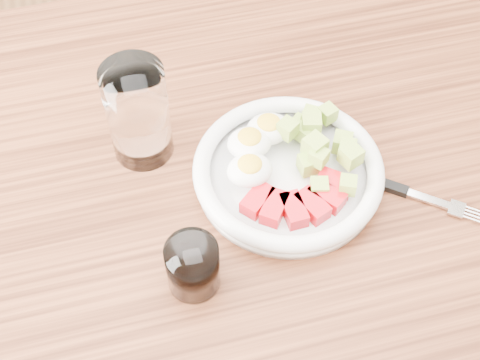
% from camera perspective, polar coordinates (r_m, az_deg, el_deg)
% --- Properties ---
extents(dining_table, '(1.50, 0.90, 0.77)m').
position_cam_1_polar(dining_table, '(0.93, 0.76, -5.14)').
color(dining_table, brown).
rests_on(dining_table, ground).
extents(bowl, '(0.24, 0.24, 0.06)m').
position_cam_1_polar(bowl, '(0.84, 4.02, 0.96)').
color(bowl, white).
rests_on(bowl, dining_table).
extents(fork, '(0.17, 0.14, 0.01)m').
position_cam_1_polar(fork, '(0.87, 12.79, -0.58)').
color(fork, black).
rests_on(fork, dining_table).
extents(water_glass, '(0.08, 0.08, 0.14)m').
position_cam_1_polar(water_glass, '(0.85, -8.71, 5.67)').
color(water_glass, white).
rests_on(water_glass, dining_table).
extents(coffee_glass, '(0.06, 0.06, 0.07)m').
position_cam_1_polar(coffee_glass, '(0.75, -4.05, -7.37)').
color(coffee_glass, white).
rests_on(coffee_glass, dining_table).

